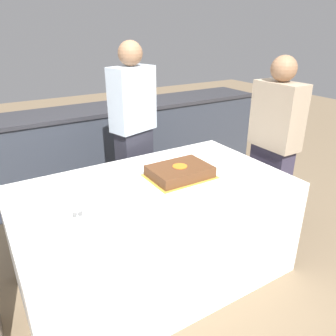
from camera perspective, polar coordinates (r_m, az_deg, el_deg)
ground_plane at (r=2.62m, az=-2.18°, el=-17.67°), size 14.00×14.00×0.00m
back_counter at (r=3.69m, az=-14.70°, el=2.76°), size 4.40×0.58×0.92m
dining_table at (r=2.39m, az=-2.32°, el=-10.97°), size 1.83×1.06×0.74m
cake at (r=2.30m, az=2.07°, el=-0.62°), size 0.45×0.34×0.08m
plate_stack at (r=2.01m, az=-21.30°, el=-6.67°), size 0.21×0.21×0.05m
wine_glass at (r=1.83m, az=-15.77°, el=-5.80°), size 0.07×0.07×0.17m
side_plate_near_cake at (r=2.60m, az=-0.09°, el=1.46°), size 0.20×0.20×0.00m
utensil_pile at (r=1.88m, az=2.33°, el=-7.70°), size 0.13×0.09×0.02m
person_cutting_cake at (r=2.88m, az=-5.97°, el=5.58°), size 0.41×0.30×1.62m
person_seated_right at (r=2.86m, az=17.81°, el=3.24°), size 0.20×0.41×1.52m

